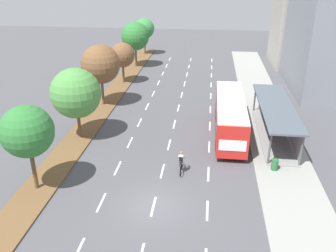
% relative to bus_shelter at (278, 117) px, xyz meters
% --- Properties ---
extents(ground_plane, '(140.00, 140.00, 0.00)m').
position_rel_bus_shelter_xyz_m(ground_plane, '(-9.53, -11.66, -1.87)').
color(ground_plane, '#4C4C51').
extents(median_strip, '(2.60, 52.00, 0.12)m').
position_rel_bus_shelter_xyz_m(median_strip, '(-17.83, 8.34, -1.81)').
color(median_strip, brown).
rests_on(median_strip, ground).
extents(sidewalk_right, '(4.50, 52.00, 0.15)m').
position_rel_bus_shelter_xyz_m(sidewalk_right, '(-0.28, 8.34, -1.79)').
color(sidewalk_right, gray).
rests_on(sidewalk_right, ground).
extents(lane_divider_left, '(0.14, 46.11, 0.01)m').
position_rel_bus_shelter_xyz_m(lane_divider_left, '(-13.03, 5.90, -1.86)').
color(lane_divider_left, white).
rests_on(lane_divider_left, ground).
extents(lane_divider_center, '(0.14, 46.11, 0.01)m').
position_rel_bus_shelter_xyz_m(lane_divider_center, '(-9.53, 5.90, -1.86)').
color(lane_divider_center, white).
rests_on(lane_divider_center, ground).
extents(lane_divider_right, '(0.14, 46.11, 0.01)m').
position_rel_bus_shelter_xyz_m(lane_divider_right, '(-6.03, 5.90, -1.86)').
color(lane_divider_right, white).
rests_on(lane_divider_right, ground).
extents(bus_shelter, '(2.90, 12.09, 2.86)m').
position_rel_bus_shelter_xyz_m(bus_shelter, '(0.00, 0.00, 0.00)').
color(bus_shelter, gray).
rests_on(bus_shelter, sidewalk_right).
extents(bus, '(2.54, 11.29, 3.37)m').
position_rel_bus_shelter_xyz_m(bus, '(-4.28, -0.05, 0.20)').
color(bus, red).
rests_on(bus, ground).
extents(cyclist, '(0.46, 1.82, 1.71)m').
position_rel_bus_shelter_xyz_m(cyclist, '(-8.11, -7.26, -1.08)').
color(cyclist, black).
rests_on(cyclist, ground).
extents(median_tree_nearest, '(3.51, 3.51, 6.11)m').
position_rel_bus_shelter_xyz_m(median_tree_nearest, '(-17.95, -10.72, 2.59)').
color(median_tree_nearest, brown).
rests_on(median_tree_nearest, median_strip).
extents(median_tree_second, '(4.38, 4.38, 6.32)m').
position_rel_bus_shelter_xyz_m(median_tree_second, '(-17.72, -2.45, 2.37)').
color(median_tree_second, brown).
rests_on(median_tree_second, median_strip).
extents(median_tree_third, '(4.20, 4.20, 6.64)m').
position_rel_bus_shelter_xyz_m(median_tree_third, '(-17.96, 5.82, 2.78)').
color(median_tree_third, brown).
rests_on(median_tree_third, median_strip).
extents(median_tree_fourth, '(3.21, 3.21, 5.25)m').
position_rel_bus_shelter_xyz_m(median_tree_fourth, '(-17.60, 14.09, 1.89)').
color(median_tree_fourth, brown).
rests_on(median_tree_fourth, median_strip).
extents(median_tree_fifth, '(4.16, 4.16, 6.64)m').
position_rel_bus_shelter_xyz_m(median_tree_fifth, '(-17.58, 22.36, 2.80)').
color(median_tree_fifth, brown).
rests_on(median_tree_fifth, median_strip).
extents(median_tree_farthest, '(3.38, 3.38, 6.03)m').
position_rel_bus_shelter_xyz_m(median_tree_farthest, '(-17.70, 30.63, 2.58)').
color(median_tree_farthest, brown).
rests_on(median_tree_farthest, median_strip).
extents(trash_bin, '(0.52, 0.52, 0.85)m').
position_rel_bus_shelter_xyz_m(trash_bin, '(-1.08, -6.34, -1.29)').
color(trash_bin, '#286B38').
rests_on(trash_bin, sidewalk_right).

